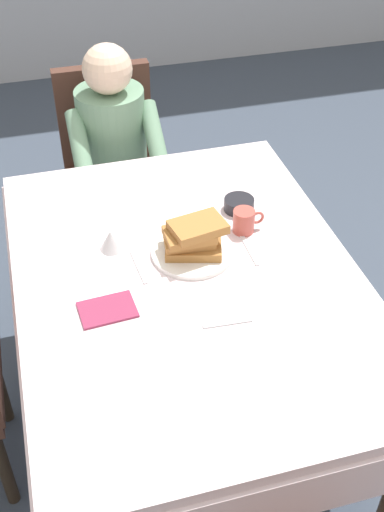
% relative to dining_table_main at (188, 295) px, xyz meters
% --- Properties ---
extents(ground_plane, '(14.00, 14.00, 0.00)m').
position_rel_dining_table_main_xyz_m(ground_plane, '(0.00, 0.00, -0.65)').
color(ground_plane, '#3D4756').
extents(dining_table_main, '(1.12, 1.52, 0.74)m').
position_rel_dining_table_main_xyz_m(dining_table_main, '(0.00, 0.00, 0.00)').
color(dining_table_main, silver).
rests_on(dining_table_main, ground).
extents(chair_diner, '(0.44, 0.45, 0.93)m').
position_rel_dining_table_main_xyz_m(chair_diner, '(-0.07, 1.17, -0.12)').
color(chair_diner, '#4C2D23').
rests_on(chair_diner, ground).
extents(diner_person, '(0.40, 0.43, 1.12)m').
position_rel_dining_table_main_xyz_m(diner_person, '(-0.07, 1.01, 0.02)').
color(diner_person, gray).
rests_on(diner_person, ground).
extents(plate_breakfast, '(0.28, 0.28, 0.02)m').
position_rel_dining_table_main_xyz_m(plate_breakfast, '(0.04, 0.10, 0.10)').
color(plate_breakfast, white).
rests_on(plate_breakfast, dining_table_main).
extents(breakfast_stack, '(0.22, 0.17, 0.12)m').
position_rel_dining_table_main_xyz_m(breakfast_stack, '(0.04, 0.10, 0.16)').
color(breakfast_stack, '#A36B33').
rests_on(breakfast_stack, plate_breakfast).
extents(cup_coffee, '(0.11, 0.08, 0.08)m').
position_rel_dining_table_main_xyz_m(cup_coffee, '(0.25, 0.18, 0.13)').
color(cup_coffee, '#B24C42').
rests_on(cup_coffee, dining_table_main).
extents(bowl_butter, '(0.11, 0.11, 0.04)m').
position_rel_dining_table_main_xyz_m(bowl_butter, '(0.27, 0.30, 0.11)').
color(bowl_butter, black).
rests_on(bowl_butter, dining_table_main).
extents(syrup_pitcher, '(0.08, 0.08, 0.07)m').
position_rel_dining_table_main_xyz_m(syrup_pitcher, '(-0.22, 0.20, 0.13)').
color(syrup_pitcher, silver).
rests_on(syrup_pitcher, dining_table_main).
extents(fork_left_of_plate, '(0.03, 0.18, 0.00)m').
position_rel_dining_table_main_xyz_m(fork_left_of_plate, '(-0.15, 0.08, 0.09)').
color(fork_left_of_plate, silver).
rests_on(fork_left_of_plate, dining_table_main).
extents(knife_right_of_plate, '(0.01, 0.20, 0.00)m').
position_rel_dining_table_main_xyz_m(knife_right_of_plate, '(0.23, 0.08, 0.09)').
color(knife_right_of_plate, silver).
rests_on(knife_right_of_plate, dining_table_main).
extents(spoon_near_edge, '(0.15, 0.02, 0.00)m').
position_rel_dining_table_main_xyz_m(spoon_near_edge, '(0.06, -0.24, 0.09)').
color(spoon_near_edge, silver).
rests_on(spoon_near_edge, dining_table_main).
extents(napkin_folded, '(0.18, 0.13, 0.01)m').
position_rel_dining_table_main_xyz_m(napkin_folded, '(-0.28, -0.09, 0.09)').
color(napkin_folded, '#8C2D4C').
rests_on(napkin_folded, dining_table_main).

